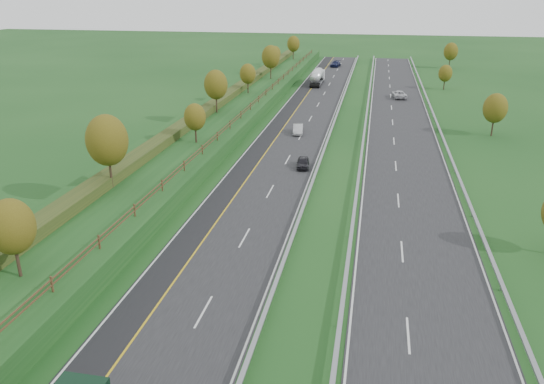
{
  "coord_description": "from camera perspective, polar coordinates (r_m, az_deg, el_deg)",
  "views": [
    {
      "loc": [
        12.04,
        -19.15,
        21.26
      ],
      "look_at": [
        2.57,
        29.35,
        2.2
      ],
      "focal_mm": 35.0,
      "sensor_mm": 36.0,
      "label": 1
    }
  ],
  "objects": [
    {
      "name": "car_dark_near",
      "position": [
        67.0,
        3.35,
        3.17
      ],
      "size": [
        1.91,
        3.92,
        1.29
      ],
      "primitive_type": "imported",
      "rotation": [
        0.0,
        0.0,
        0.1
      ],
      "color": "black",
      "rests_on": "near_carriageway"
    },
    {
      "name": "hedge_left",
      "position": [
        85.71,
        -7.7,
        8.3
      ],
      "size": [
        2.2,
        180.0,
        1.1
      ],
      "primitive_type": "cube",
      "color": "#293A17",
      "rests_on": "embankment_left"
    },
    {
      "name": "far_carriageway",
      "position": [
        82.07,
        13.84,
        5.48
      ],
      "size": [
        10.5,
        200.0,
        0.04
      ],
      "primitive_type": "cube",
      "color": "black",
      "rests_on": "ground"
    },
    {
      "name": "lane_markings",
      "position": [
        82.02,
        6.77,
        5.96
      ],
      "size": [
        26.75,
        200.0,
        0.01
      ],
      "color": "silver",
      "rests_on": "near_carriageway"
    },
    {
      "name": "car_oncoming",
      "position": [
        114.0,
        13.51,
        10.19
      ],
      "size": [
        3.28,
        5.86,
        1.55
      ],
      "primitive_type": "imported",
      "rotation": [
        0.0,
        0.0,
        3.27
      ],
      "color": "silver",
      "rests_on": "far_carriageway"
    },
    {
      "name": "trees_left",
      "position": [
        81.08,
        -6.99,
        10.36
      ],
      "size": [
        6.64,
        164.3,
        7.66
      ],
      "color": "#2D2116",
      "rests_on": "embankment_left"
    },
    {
      "name": "outer_barrier_far",
      "position": [
        82.44,
        17.91,
        5.56
      ],
      "size": [
        0.32,
        200.0,
        0.71
      ],
      "color": "gray",
      "rests_on": "ground"
    },
    {
      "name": "median_barrier_far",
      "position": [
        81.81,
        9.88,
        6.16
      ],
      "size": [
        0.32,
        200.0,
        0.71
      ],
      "color": "gray",
      "rests_on": "ground"
    },
    {
      "name": "hard_shoulder",
      "position": [
        83.46,
        -0.23,
        6.35
      ],
      "size": [
        3.0,
        200.0,
        0.04
      ],
      "primitive_type": "cube",
      "color": "black",
      "rests_on": "ground"
    },
    {
      "name": "road_tanker",
      "position": [
        127.66,
        4.9,
        12.28
      ],
      "size": [
        2.4,
        11.22,
        3.46
      ],
      "color": "silver",
      "rests_on": "near_carriageway"
    },
    {
      "name": "ground",
      "position": [
        77.24,
        7.65,
        4.93
      ],
      "size": [
        400.0,
        400.0,
        0.0
      ],
      "primitive_type": "plane",
      "color": "#174218",
      "rests_on": "ground"
    },
    {
      "name": "embankment_left",
      "position": [
        85.45,
        -6.37,
        7.25
      ],
      "size": [
        12.0,
        200.0,
        2.0
      ],
      "primitive_type": "cube",
      "color": "#174218",
      "rests_on": "ground"
    },
    {
      "name": "median_barrier_near",
      "position": [
        82.04,
        6.3,
        6.39
      ],
      "size": [
        0.32,
        200.0,
        0.71
      ],
      "color": "gray",
      "rests_on": "ground"
    },
    {
      "name": "car_small_far",
      "position": [
        158.07,
        6.86,
        13.53
      ],
      "size": [
        2.94,
        5.74,
        1.59
      ],
      "primitive_type": "imported",
      "rotation": [
        0.0,
        0.0,
        -0.13
      ],
      "color": "#12183A",
      "rests_on": "near_carriageway"
    },
    {
      "name": "trees_far",
      "position": [
        111.11,
        20.5,
        10.99
      ],
      "size": [
        8.45,
        118.6,
        7.12
      ],
      "color": "#2D2116",
      "rests_on": "ground"
    },
    {
      "name": "near_carriageway",
      "position": [
        82.83,
        2.33,
        6.22
      ],
      "size": [
        10.5,
        200.0,
        0.04
      ],
      "primitive_type": "cube",
      "color": "black",
      "rests_on": "ground"
    },
    {
      "name": "fence_left",
      "position": [
        83.46,
        -3.52,
        8.22
      ],
      "size": [
        0.12,
        189.06,
        1.2
      ],
      "color": "#422B19",
      "rests_on": "embankment_left"
    },
    {
      "name": "car_silver_mid",
      "position": [
        83.14,
        2.82,
        6.78
      ],
      "size": [
        1.95,
        4.36,
        1.39
      ],
      "primitive_type": "imported",
      "rotation": [
        0.0,
        0.0,
        0.11
      ],
      "color": "#A6A7AB",
      "rests_on": "near_carriageway"
    }
  ]
}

